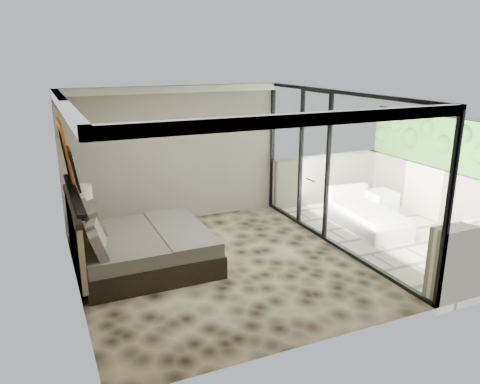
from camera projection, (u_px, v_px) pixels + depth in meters
name	position (u px, v px, depth m)	size (l,w,h in m)	color
floor	(220.00, 265.00, 7.81)	(5.00, 5.00, 0.00)	black
ceiling	(218.00, 96.00, 7.02)	(4.50, 5.00, 0.02)	silver
back_wall	(175.00, 155.00, 9.60)	(4.50, 0.02, 2.80)	gray
left_wall	(71.00, 202.00, 6.54)	(0.02, 5.00, 2.80)	gray
glass_wall	(337.00, 171.00, 8.29)	(0.08, 5.00, 2.80)	white
terrace_slab	(396.00, 235.00, 9.28)	(3.00, 5.00, 0.12)	beige
parapet_far	(450.00, 198.00, 9.64)	(0.30, 5.00, 1.10)	beige
foliage_hedge	(457.00, 145.00, 9.33)	(0.36, 4.60, 1.10)	#3B7D27
picture_ledge	(74.00, 193.00, 6.62)	(0.12, 2.20, 0.05)	black
bed	(139.00, 247.00, 7.67)	(2.17, 2.10, 1.20)	black
nightstand	(83.00, 233.00, 8.55)	(0.50, 0.50, 0.50)	black
table_lamp	(83.00, 198.00, 8.34)	(0.35, 0.35, 0.63)	black
abstract_canvas	(65.00, 149.00, 7.23)	(0.04, 0.90, 0.90)	#A0310D
framed_print	(74.00, 169.00, 6.63)	(0.03, 0.50, 0.60)	black
ottoman	(380.00, 204.00, 10.14)	(0.56, 0.56, 0.56)	white
lounger	(367.00, 217.00, 9.47)	(1.05, 1.86, 0.70)	silver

